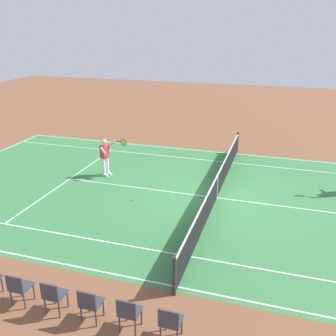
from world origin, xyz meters
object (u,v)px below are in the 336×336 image
object	(u,v)px
tennis_player_near	(106,155)
spectator_chair_2	(90,303)
tennis_ball	(132,199)
spectator_chair_4	(19,287)
spectator_chair_1	(129,312)
spectator_chair_3	(53,294)
spectator_chair_0	(170,321)
tennis_net	(217,186)

from	to	relation	value
tennis_player_near	spectator_chair_2	distance (m)	8.84
tennis_player_near	tennis_ball	xyz separation A→B (m)	(-2.05, 2.04, -0.90)
tennis_ball	spectator_chair_4	distance (m)	6.08
tennis_ball	spectator_chair_1	xyz separation A→B (m)	(-2.42, 6.05, 0.49)
spectator_chair_3	spectator_chair_4	xyz separation A→B (m)	(0.92, 0.00, 0.00)
spectator_chair_2	spectator_chair_4	size ratio (longest dim) A/B	1.00
tennis_player_near	tennis_ball	bearing A→B (deg)	135.12
tennis_player_near	spectator_chair_1	xyz separation A→B (m)	(-4.47, 8.09, -0.41)
spectator_chair_0	spectator_chair_4	size ratio (longest dim) A/B	1.00
tennis_net	spectator_chair_0	world-z (taller)	tennis_net
spectator_chair_4	tennis_player_near	bearing A→B (deg)	-78.08
tennis_ball	tennis_net	bearing A→B (deg)	-158.97
tennis_net	spectator_chair_3	size ratio (longest dim) A/B	13.30
spectator_chair_0	spectator_chair_2	world-z (taller)	same
tennis_ball	spectator_chair_4	size ratio (longest dim) A/B	0.08
tennis_net	spectator_chair_1	xyz separation A→B (m)	(0.59, 7.21, 0.03)
tennis_ball	spectator_chair_4	xyz separation A→B (m)	(0.34, 6.05, 0.49)
spectator_chair_1	spectator_chair_4	world-z (taller)	same
spectator_chair_3	spectator_chair_0	bearing A→B (deg)	180.00
tennis_player_near	spectator_chair_0	world-z (taller)	tennis_player_near
tennis_ball	spectator_chair_0	world-z (taller)	spectator_chair_0
tennis_net	spectator_chair_0	bearing A→B (deg)	92.59
spectator_chair_3	tennis_net	bearing A→B (deg)	-108.65
spectator_chair_0	spectator_chair_1	bearing A→B (deg)	0.00
tennis_net	spectator_chair_1	size ratio (longest dim) A/B	13.30
tennis_player_near	tennis_ball	size ratio (longest dim) A/B	25.71
tennis_player_near	spectator_chair_3	distance (m)	8.52
tennis_player_near	tennis_net	bearing A→B (deg)	170.16
spectator_chair_1	tennis_ball	bearing A→B (deg)	-68.18
spectator_chair_2	spectator_chair_1	bearing A→B (deg)	180.00
spectator_chair_2	spectator_chair_0	bearing A→B (deg)	180.00
tennis_ball	spectator_chair_3	bearing A→B (deg)	95.50
tennis_ball	spectator_chair_0	size ratio (longest dim) A/B	0.08
spectator_chair_0	spectator_chair_1	size ratio (longest dim) A/B	1.00
tennis_net	spectator_chair_0	xyz separation A→B (m)	(-0.33, 7.21, 0.03)
tennis_player_near	tennis_ball	distance (m)	3.02
tennis_ball	spectator_chair_4	world-z (taller)	spectator_chair_4
tennis_ball	spectator_chair_1	bearing A→B (deg)	111.82
tennis_player_near	tennis_ball	world-z (taller)	tennis_player_near
tennis_net	spectator_chair_4	xyz separation A→B (m)	(3.36, 7.21, 0.03)
tennis_player_near	spectator_chair_0	distance (m)	9.73
tennis_player_near	spectator_chair_3	size ratio (longest dim) A/B	1.93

